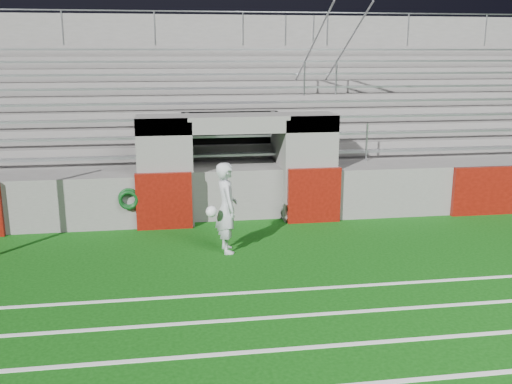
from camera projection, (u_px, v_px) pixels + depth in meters
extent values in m
plane|color=#0C440B|center=(260.00, 270.00, 10.91)|extent=(90.00, 90.00, 0.00)
cube|color=white|center=(293.00, 349.00, 8.03)|extent=(28.00, 0.09, 0.01)
cube|color=white|center=(279.00, 317.00, 8.99)|extent=(28.00, 0.09, 0.01)
cube|color=white|center=(269.00, 291.00, 9.95)|extent=(28.00, 0.09, 0.01)
cube|color=slate|center=(163.00, 170.00, 13.69)|extent=(1.20, 1.00, 2.60)
cube|color=slate|center=(309.00, 166.00, 14.21)|extent=(1.20, 1.00, 2.60)
cube|color=black|center=(230.00, 157.00, 15.60)|extent=(2.60, 0.20, 2.50)
cube|color=slate|center=(190.00, 166.00, 14.37)|extent=(0.10, 2.20, 2.50)
cube|color=slate|center=(279.00, 164.00, 14.71)|extent=(0.10, 2.20, 2.50)
cube|color=slate|center=(237.00, 123.00, 13.69)|extent=(4.80, 1.00, 0.40)
cube|color=slate|center=(223.00, 148.00, 17.68)|extent=(26.00, 8.00, 0.20)
cube|color=slate|center=(223.00, 168.00, 17.83)|extent=(26.00, 8.00, 1.05)
cube|color=#540C07|center=(164.00, 201.00, 13.31)|extent=(1.30, 0.15, 1.35)
cube|color=#540C07|center=(314.00, 195.00, 13.83)|extent=(1.30, 0.15, 1.35)
cube|color=#540C07|center=(493.00, 191.00, 14.52)|extent=(2.20, 0.15, 1.25)
cube|color=#999CA1|center=(233.00, 154.00, 14.80)|extent=(23.00, 0.28, 0.06)
cube|color=slate|center=(230.00, 150.00, 15.62)|extent=(24.00, 0.75, 0.38)
cube|color=#999CA1|center=(230.00, 136.00, 15.43)|extent=(23.00, 0.28, 0.06)
cube|color=slate|center=(227.00, 139.00, 16.30)|extent=(24.00, 0.75, 0.76)
cube|color=#999CA1|center=(227.00, 119.00, 16.06)|extent=(23.00, 0.28, 0.06)
cube|color=slate|center=(224.00, 129.00, 16.97)|extent=(24.00, 0.75, 1.14)
cube|color=#999CA1|center=(224.00, 103.00, 16.69)|extent=(23.00, 0.28, 0.06)
cube|color=slate|center=(222.00, 120.00, 17.65)|extent=(24.00, 0.75, 1.52)
cube|color=#999CA1|center=(222.00, 88.00, 17.31)|extent=(23.00, 0.28, 0.06)
cube|color=slate|center=(220.00, 111.00, 18.32)|extent=(24.00, 0.75, 1.90)
cube|color=#999CA1|center=(220.00, 74.00, 17.94)|extent=(23.00, 0.28, 0.06)
cube|color=slate|center=(218.00, 103.00, 18.99)|extent=(24.00, 0.75, 2.28)
cube|color=#999CA1|center=(217.00, 61.00, 18.57)|extent=(23.00, 0.28, 0.06)
cube|color=slate|center=(216.00, 96.00, 19.67)|extent=(24.00, 0.75, 2.66)
cube|color=#999CA1|center=(215.00, 50.00, 19.20)|extent=(23.00, 0.28, 0.06)
cube|color=slate|center=(214.00, 93.00, 20.30)|extent=(26.00, 0.60, 5.29)
cylinder|color=#A5A8AD|center=(330.00, 143.00, 14.83)|extent=(0.05, 0.05, 1.00)
cylinder|color=#A5A8AD|center=(304.00, 78.00, 17.34)|extent=(0.05, 0.05, 1.00)
cylinder|color=#A5A8AD|center=(285.00, 30.00, 19.86)|extent=(0.05, 0.05, 1.00)
cylinder|color=#A5A8AD|center=(305.00, 62.00, 17.22)|extent=(0.05, 6.02, 3.08)
cylinder|color=#A5A8AD|center=(367.00, 142.00, 14.98)|extent=(0.05, 0.05, 1.00)
cylinder|color=#A5A8AD|center=(336.00, 78.00, 17.49)|extent=(0.05, 0.05, 1.00)
cylinder|color=#A5A8AD|center=(313.00, 30.00, 20.00)|extent=(0.05, 0.05, 1.00)
cylinder|color=#A5A8AD|center=(337.00, 62.00, 17.37)|extent=(0.05, 6.02, 3.08)
cylinder|color=#A5A8AD|center=(62.00, 27.00, 18.76)|extent=(0.05, 0.05, 1.10)
cylinder|color=#A5A8AD|center=(155.00, 28.00, 19.19)|extent=(0.05, 0.05, 1.10)
cylinder|color=#A5A8AD|center=(243.00, 28.00, 19.63)|extent=(0.05, 0.05, 1.10)
cylinder|color=#A5A8AD|center=(327.00, 29.00, 20.06)|extent=(0.05, 0.05, 1.10)
cylinder|color=#A5A8AD|center=(408.00, 29.00, 20.50)|extent=(0.05, 0.05, 1.10)
cylinder|color=#A5A8AD|center=(486.00, 30.00, 20.93)|extent=(0.05, 0.05, 1.10)
cylinder|color=#A5A8AD|center=(214.00, 11.00, 19.35)|extent=(24.00, 0.05, 0.05)
imported|color=silver|center=(227.00, 208.00, 11.73)|extent=(0.53, 0.74, 1.89)
sphere|color=white|center=(211.00, 212.00, 11.39)|extent=(0.23, 0.23, 0.23)
torus|color=#0C3E15|center=(129.00, 198.00, 13.17)|extent=(0.48, 0.09, 0.48)
torus|color=#0C3C13|center=(129.00, 200.00, 13.13)|extent=(0.46, 0.09, 0.46)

